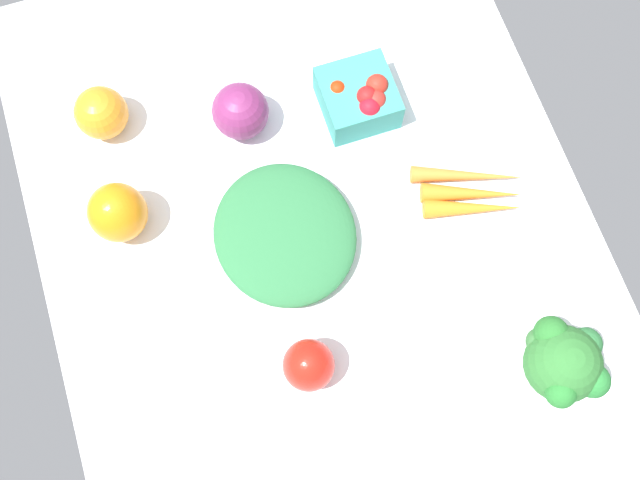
% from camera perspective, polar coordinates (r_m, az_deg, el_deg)
% --- Properties ---
extents(tablecloth, '(1.04, 0.76, 0.02)m').
position_cam_1_polar(tablecloth, '(1.04, 0.00, -0.49)').
color(tablecloth, white).
rests_on(tablecloth, ground).
extents(red_onion_center, '(0.08, 0.08, 0.08)m').
position_cam_1_polar(red_onion_center, '(1.06, -6.18, 9.87)').
color(red_onion_center, '#79295E').
rests_on(red_onion_center, tablecloth).
extents(bell_pepper_orange, '(0.10, 0.10, 0.09)m').
position_cam_1_polar(bell_pepper_orange, '(1.03, -15.39, 2.07)').
color(bell_pepper_orange, orange).
rests_on(bell_pepper_orange, tablecloth).
extents(broccoli_head, '(0.11, 0.10, 0.12)m').
position_cam_1_polar(broccoli_head, '(0.96, 18.35, -8.99)').
color(broccoli_head, '#95D084').
rests_on(broccoli_head, tablecloth).
extents(carrot_bunch, '(0.12, 0.16, 0.03)m').
position_cam_1_polar(carrot_bunch, '(1.06, 11.59, 3.68)').
color(carrot_bunch, orange).
rests_on(carrot_bunch, tablecloth).
extents(leafy_greens_clump, '(0.23, 0.22, 0.04)m').
position_cam_1_polar(leafy_greens_clump, '(1.01, -2.74, 0.48)').
color(leafy_greens_clump, '#2C703F').
rests_on(leafy_greens_clump, tablecloth).
extents(heirloom_tomato_orange, '(0.08, 0.08, 0.08)m').
position_cam_1_polar(heirloom_tomato_orange, '(1.10, -16.58, 9.41)').
color(heirloom_tomato_orange, orange).
rests_on(heirloom_tomato_orange, tablecloth).
extents(bell_pepper_red, '(0.09, 0.09, 0.08)m').
position_cam_1_polar(bell_pepper_red, '(0.95, -0.89, -9.67)').
color(bell_pepper_red, red).
rests_on(bell_pepper_red, tablecloth).
extents(berry_basket, '(0.10, 0.10, 0.07)m').
position_cam_1_polar(berry_basket, '(1.08, 3.08, 10.94)').
color(berry_basket, teal).
rests_on(berry_basket, tablecloth).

